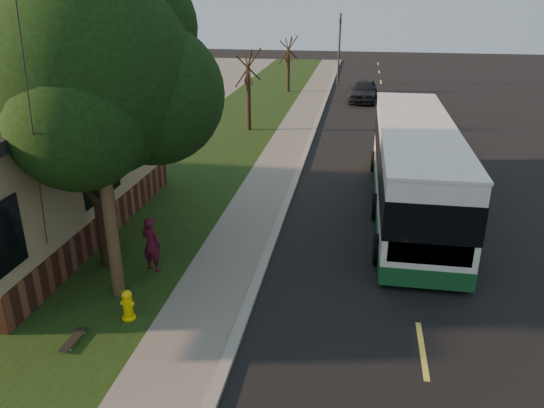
{
  "coord_description": "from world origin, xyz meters",
  "views": [
    {
      "loc": [
        2.36,
        -9.69,
        7.12
      ],
      "look_at": [
        0.08,
        4.02,
        1.5
      ],
      "focal_mm": 35.0,
      "sensor_mm": 36.0,
      "label": 1
    }
  ],
  "objects_px": {
    "fire_hydrant": "(128,305)",
    "traffic_signal": "(339,44)",
    "transit_bus": "(413,165)",
    "utility_pole": "(96,113)",
    "dumpster": "(121,161)",
    "skateboard_main": "(73,339)",
    "bare_tree_far": "(288,65)",
    "bare_tree_near": "(248,91)",
    "skateboarder": "(151,244)",
    "leafy_tree": "(92,76)",
    "distant_car": "(363,90)"
  },
  "relations": [
    {
      "from": "bare_tree_far",
      "to": "skateboard_main",
      "type": "height_order",
      "value": "bare_tree_far"
    },
    {
      "from": "fire_hydrant",
      "to": "utility_pole",
      "type": "relative_size",
      "value": 0.08
    },
    {
      "from": "bare_tree_near",
      "to": "bare_tree_far",
      "type": "xyz_separation_m",
      "value": [
        0.5,
        12.0,
        -0.15
      ]
    },
    {
      "from": "bare_tree_far",
      "to": "skateboard_main",
      "type": "relative_size",
      "value": 4.66
    },
    {
      "from": "bare_tree_far",
      "to": "transit_bus",
      "type": "xyz_separation_m",
      "value": [
        7.28,
        -22.08,
        -0.37
      ]
    },
    {
      "from": "skateboarder",
      "to": "utility_pole",
      "type": "bearing_deg",
      "value": 89.72
    },
    {
      "from": "transit_bus",
      "to": "dumpster",
      "type": "distance_m",
      "value": 11.63
    },
    {
      "from": "bare_tree_far",
      "to": "skateboarder",
      "type": "height_order",
      "value": "bare_tree_far"
    },
    {
      "from": "dumpster",
      "to": "fire_hydrant",
      "type": "bearing_deg",
      "value": -65.07
    },
    {
      "from": "transit_bus",
      "to": "skateboard_main",
      "type": "distance_m",
      "value": 11.91
    },
    {
      "from": "traffic_signal",
      "to": "skateboard_main",
      "type": "distance_m",
      "value": 35.38
    },
    {
      "from": "traffic_signal",
      "to": "skateboarder",
      "type": "bearing_deg",
      "value": -96.1
    },
    {
      "from": "skateboard_main",
      "to": "bare_tree_near",
      "type": "bearing_deg",
      "value": 90.24
    },
    {
      "from": "utility_pole",
      "to": "fire_hydrant",
      "type": "bearing_deg",
      "value": -54.62
    },
    {
      "from": "bare_tree_far",
      "to": "skateboarder",
      "type": "xyz_separation_m",
      "value": [
        0.11,
        -27.71,
        -1.16
      ]
    },
    {
      "from": "skateboarder",
      "to": "distant_car",
      "type": "height_order",
      "value": "skateboarder"
    },
    {
      "from": "dumpster",
      "to": "bare_tree_far",
      "type": "bearing_deg",
      "value": 78.4
    },
    {
      "from": "bare_tree_far",
      "to": "transit_bus",
      "type": "relative_size",
      "value": 0.36
    },
    {
      "from": "fire_hydrant",
      "to": "bare_tree_near",
      "type": "relative_size",
      "value": 0.17
    },
    {
      "from": "traffic_signal",
      "to": "distant_car",
      "type": "relative_size",
      "value": 1.26
    },
    {
      "from": "fire_hydrant",
      "to": "bare_tree_near",
      "type": "bearing_deg",
      "value": 92.86
    },
    {
      "from": "utility_pole",
      "to": "bare_tree_far",
      "type": "relative_size",
      "value": 2.25
    },
    {
      "from": "fire_hydrant",
      "to": "bare_tree_far",
      "type": "distance_m",
      "value": 30.04
    },
    {
      "from": "bare_tree_near",
      "to": "distant_car",
      "type": "relative_size",
      "value": 0.99
    },
    {
      "from": "bare_tree_near",
      "to": "distant_car",
      "type": "height_order",
      "value": "bare_tree_near"
    },
    {
      "from": "utility_pole",
      "to": "dumpster",
      "type": "xyz_separation_m",
      "value": [
        -3.85,
        8.8,
        -4.02
      ]
    },
    {
      "from": "traffic_signal",
      "to": "fire_hydrant",
      "type": "bearing_deg",
      "value": -95.21
    },
    {
      "from": "fire_hydrant",
      "to": "traffic_signal",
      "type": "xyz_separation_m",
      "value": [
        3.1,
        34.0,
        2.73
      ]
    },
    {
      "from": "dumpster",
      "to": "distant_car",
      "type": "relative_size",
      "value": 0.36
    },
    {
      "from": "transit_bus",
      "to": "skateboard_main",
      "type": "relative_size",
      "value": 13.06
    },
    {
      "from": "leafy_tree",
      "to": "dumpster",
      "type": "bearing_deg",
      "value": 112.65
    },
    {
      "from": "bare_tree_near",
      "to": "skateboarder",
      "type": "relative_size",
      "value": 2.79
    },
    {
      "from": "bare_tree_far",
      "to": "traffic_signal",
      "type": "height_order",
      "value": "traffic_signal"
    },
    {
      "from": "skateboard_main",
      "to": "distant_car",
      "type": "xyz_separation_m",
      "value": [
        5.98,
        28.52,
        0.61
      ]
    },
    {
      "from": "leafy_tree",
      "to": "bare_tree_far",
      "type": "xyz_separation_m",
      "value": [
        1.17,
        27.35,
        -3.16
      ]
    },
    {
      "from": "dumpster",
      "to": "transit_bus",
      "type": "bearing_deg",
      "value": -9.27
    },
    {
      "from": "bare_tree_near",
      "to": "dumpster",
      "type": "height_order",
      "value": "bare_tree_near"
    },
    {
      "from": "fire_hydrant",
      "to": "traffic_signal",
      "type": "distance_m",
      "value": 34.25
    },
    {
      "from": "traffic_signal",
      "to": "skateboard_main",
      "type": "xyz_separation_m",
      "value": [
        -3.92,
        -35.04,
        -3.03
      ]
    },
    {
      "from": "fire_hydrant",
      "to": "utility_pole",
      "type": "height_order",
      "value": "utility_pole"
    },
    {
      "from": "fire_hydrant",
      "to": "utility_pole",
      "type": "xyz_separation_m",
      "value": [
        -0.71,
        0.99,
        4.2
      ]
    },
    {
      "from": "transit_bus",
      "to": "distant_car",
      "type": "height_order",
      "value": "transit_bus"
    },
    {
      "from": "fire_hydrant",
      "to": "utility_pole",
      "type": "bearing_deg",
      "value": 125.38
    },
    {
      "from": "transit_bus",
      "to": "utility_pole",
      "type": "bearing_deg",
      "value": -137.6
    },
    {
      "from": "utility_pole",
      "to": "skateboard_main",
      "type": "height_order",
      "value": "utility_pole"
    },
    {
      "from": "transit_bus",
      "to": "skateboarder",
      "type": "bearing_deg",
      "value": -141.88
    },
    {
      "from": "utility_pole",
      "to": "skateboarder",
      "type": "relative_size",
      "value": 5.88
    },
    {
      "from": "dumpster",
      "to": "skateboard_main",
      "type": "bearing_deg",
      "value": -70.98
    },
    {
      "from": "traffic_signal",
      "to": "dumpster",
      "type": "height_order",
      "value": "traffic_signal"
    },
    {
      "from": "leafy_tree",
      "to": "bare_tree_far",
      "type": "height_order",
      "value": "leafy_tree"
    }
  ]
}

